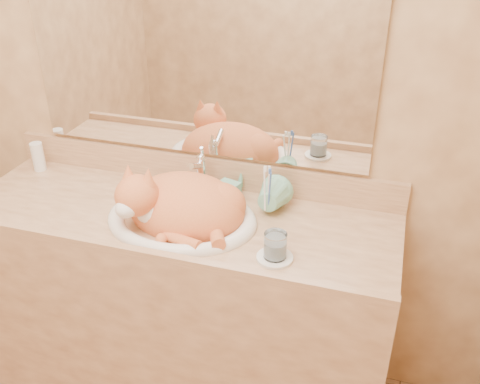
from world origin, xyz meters
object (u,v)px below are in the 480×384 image
(vanity_counter, at_px, (181,306))
(soap_dispenser, at_px, (215,190))
(water_glass, at_px, (275,245))
(toothbrush_cup, at_px, (267,204))
(sink_basin, at_px, (181,201))
(cat, at_px, (179,203))

(vanity_counter, bearing_deg, soap_dispenser, 30.60)
(vanity_counter, bearing_deg, water_glass, -19.42)
(soap_dispenser, height_order, toothbrush_cup, soap_dispenser)
(sink_basin, bearing_deg, toothbrush_cup, 30.18)
(sink_basin, xyz_separation_m, toothbrush_cup, (0.28, 0.11, -0.03))
(cat, xyz_separation_m, toothbrush_cup, (0.29, 0.11, -0.02))
(toothbrush_cup, bearing_deg, vanity_counter, -164.93)
(sink_basin, bearing_deg, cat, -163.51)
(soap_dispenser, relative_size, water_glass, 2.04)
(cat, bearing_deg, sink_basin, 10.32)
(toothbrush_cup, distance_m, water_glass, 0.25)
(toothbrush_cup, xyz_separation_m, water_glass, (0.09, -0.23, -0.00))
(sink_basin, distance_m, cat, 0.01)
(toothbrush_cup, bearing_deg, sink_basin, -159.40)
(water_glass, bearing_deg, cat, 161.92)
(water_glass, bearing_deg, vanity_counter, 160.58)
(cat, xyz_separation_m, water_glass, (0.38, -0.12, -0.02))
(toothbrush_cup, bearing_deg, soap_dispenser, -177.08)
(cat, bearing_deg, water_glass, -14.68)
(toothbrush_cup, relative_size, water_glass, 1.42)
(sink_basin, height_order, toothbrush_cup, sink_basin)
(sink_basin, xyz_separation_m, cat, (-0.01, -0.00, -0.01))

